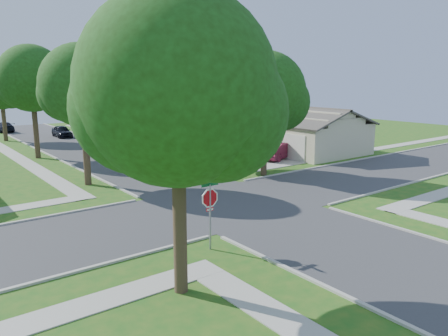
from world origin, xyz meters
The scene contains 20 objects.
ground centered at (0.00, 0.00, 0.00)m, with size 100.00×100.00×0.00m, color #1D5918.
road_ns centered at (0.00, 0.00, 0.00)m, with size 7.00×100.00×0.02m, color #333335.
sidewalk_ne centered at (6.10, 26.00, 0.02)m, with size 1.20×40.00×0.04m, color #9E9B91.
sidewalk_nw centered at (-6.10, 26.00, 0.02)m, with size 1.20×40.00×0.04m, color #9E9B91.
driveway centered at (7.90, 7.10, 0.03)m, with size 8.80×3.60×0.05m, color #9E9B91.
stop_sign_sw centered at (-4.70, -4.70, 2.03)m, with size 1.05×0.80×2.98m.
stop_sign_ne centered at (4.70, 4.70, 2.03)m, with size 1.05×0.80×2.98m.
tree_e_near centered at (4.75, 9.01, 5.64)m, with size 4.97×4.80×8.28m.
tree_e_mid centered at (4.76, 21.01, 6.25)m, with size 5.59×5.40×9.21m.
tree_e_far centered at (4.75, 34.01, 5.98)m, with size 5.17×5.00×8.72m.
tree_w_near centered at (-4.64, 9.01, 6.12)m, with size 5.38×5.20×8.97m.
tree_w_mid centered at (-4.64, 21.01, 6.49)m, with size 5.80×5.60×9.56m.
tree_w_far centered at (-4.65, 34.01, 5.51)m, with size 4.76×4.60×8.04m.
tree_sw_corner centered at (-7.44, -6.99, 6.26)m, with size 6.21×6.00×9.55m.
tree_ne_corner centered at (6.36, 4.21, 5.59)m, with size 5.80×5.60×8.66m.
house_ne_near centered at (15.99, 11.00, 1.52)m, with size 8.42×13.60×4.23m.
house_ne_far centered at (15.99, 29.00, 1.52)m, with size 8.42×13.60×4.23m.
car_driveway centered at (11.50, 8.07, 0.74)m, with size 1.57×4.51×1.48m, color maroon.
car_curb_east centered at (1.20, 33.44, 0.67)m, with size 1.59×3.96×1.35m, color black.
car_curb_west centered at (-3.20, 42.92, 0.63)m, with size 1.77×4.35×1.26m, color black.
Camera 1 is at (-14.32, -18.31, 6.83)m, focal length 35.00 mm.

